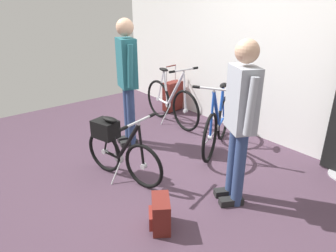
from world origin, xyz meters
name	(u,v)px	position (x,y,z in m)	size (l,w,h in m)	color
ground_plane	(160,175)	(0.00, 0.00, 0.00)	(6.45, 6.45, 0.00)	#473342
back_wall	(269,27)	(0.00, 1.87, 1.56)	(6.45, 0.10, 3.13)	white
folding_bike_foreground	(118,147)	(-0.29, -0.37, 0.38)	(1.08, 0.52, 0.79)	black
display_bike_left	(171,102)	(-1.18, 1.16, 0.37)	(1.39, 0.53, 0.97)	black
display_bike_right	(217,124)	(-0.06, 1.03, 0.36)	(0.73, 1.23, 0.95)	black
visitor_near_wall	(240,116)	(0.83, 0.30, 0.92)	(0.47, 0.37, 1.61)	navy
visitor_browsing	(127,76)	(-0.97, 0.22, 0.98)	(0.52, 0.34, 1.70)	navy
rolling_suitcase	(173,96)	(-1.63, 1.58, 0.28)	(0.22, 0.38, 0.83)	maroon
backpack_on_floor	(160,214)	(0.69, -0.53, 0.15)	(0.32, 0.29, 0.30)	maroon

